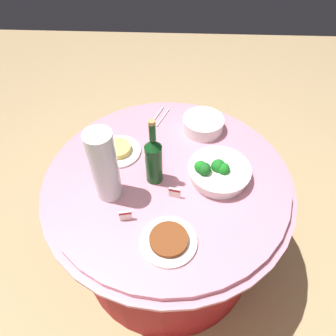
{
  "coord_description": "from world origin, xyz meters",
  "views": [
    {
      "loc": [
        -0.04,
        0.92,
        1.83
      ],
      "look_at": [
        0.0,
        0.0,
        0.79
      ],
      "focal_mm": 33.35,
      "sensor_mm": 36.0,
      "label": 1
    }
  ],
  "objects_px": {
    "broccoli_bowl": "(218,172)",
    "serving_tongs": "(159,117)",
    "decorative_fruit_vase": "(105,169)",
    "label_placard_front": "(125,215)",
    "plate_stack": "(203,124)",
    "label_placard_rear": "(153,154)",
    "wine_bottle": "(154,159)",
    "food_plate_stir_fry": "(169,240)",
    "food_plate_noodles": "(118,150)",
    "label_placard_mid": "(175,192)"
  },
  "relations": [
    {
      "from": "plate_stack",
      "to": "decorative_fruit_vase",
      "type": "height_order",
      "value": "decorative_fruit_vase"
    },
    {
      "from": "broccoli_bowl",
      "to": "food_plate_noodles",
      "type": "relative_size",
      "value": 1.27
    },
    {
      "from": "label_placard_front",
      "to": "plate_stack",
      "type": "bearing_deg",
      "value": -119.94
    },
    {
      "from": "food_plate_stir_fry",
      "to": "food_plate_noodles",
      "type": "xyz_separation_m",
      "value": [
        0.27,
        -0.47,
        0.0
      ]
    },
    {
      "from": "label_placard_rear",
      "to": "label_placard_mid",
      "type": "bearing_deg",
      "value": 116.53
    },
    {
      "from": "decorative_fruit_vase",
      "to": "label_placard_mid",
      "type": "distance_m",
      "value": 0.31
    },
    {
      "from": "serving_tongs",
      "to": "label_placard_rear",
      "type": "height_order",
      "value": "label_placard_rear"
    },
    {
      "from": "decorative_fruit_vase",
      "to": "label_placard_front",
      "type": "bearing_deg",
      "value": 123.43
    },
    {
      "from": "serving_tongs",
      "to": "label_placard_rear",
      "type": "distance_m",
      "value": 0.31
    },
    {
      "from": "broccoli_bowl",
      "to": "food_plate_noodles",
      "type": "xyz_separation_m",
      "value": [
        0.47,
        -0.14,
        -0.03
      ]
    },
    {
      "from": "decorative_fruit_vase",
      "to": "label_placard_front",
      "type": "relative_size",
      "value": 6.18
    },
    {
      "from": "wine_bottle",
      "to": "broccoli_bowl",
      "type": "bearing_deg",
      "value": -176.25
    },
    {
      "from": "decorative_fruit_vase",
      "to": "label_placard_rear",
      "type": "distance_m",
      "value": 0.3
    },
    {
      "from": "plate_stack",
      "to": "food_plate_stir_fry",
      "type": "bearing_deg",
      "value": 77.3
    },
    {
      "from": "food_plate_noodles",
      "to": "broccoli_bowl",
      "type": "bearing_deg",
      "value": 163.5
    },
    {
      "from": "serving_tongs",
      "to": "food_plate_stir_fry",
      "type": "distance_m",
      "value": 0.75
    },
    {
      "from": "broccoli_bowl",
      "to": "food_plate_noodles",
      "type": "distance_m",
      "value": 0.49
    },
    {
      "from": "broccoli_bowl",
      "to": "plate_stack",
      "type": "height_order",
      "value": "broccoli_bowl"
    },
    {
      "from": "broccoli_bowl",
      "to": "label_placard_front",
      "type": "relative_size",
      "value": 5.09
    },
    {
      "from": "broccoli_bowl",
      "to": "label_placard_front",
      "type": "height_order",
      "value": "broccoli_bowl"
    },
    {
      "from": "wine_bottle",
      "to": "serving_tongs",
      "type": "xyz_separation_m",
      "value": [
        0.0,
        -0.43,
        -0.12
      ]
    },
    {
      "from": "broccoli_bowl",
      "to": "serving_tongs",
      "type": "bearing_deg",
      "value": -55.0
    },
    {
      "from": "wine_bottle",
      "to": "food_plate_noodles",
      "type": "distance_m",
      "value": 0.27
    },
    {
      "from": "food_plate_noodles",
      "to": "label_placard_mid",
      "type": "distance_m",
      "value": 0.38
    },
    {
      "from": "label_placard_front",
      "to": "food_plate_noodles",
      "type": "bearing_deg",
      "value": -76.68
    },
    {
      "from": "wine_bottle",
      "to": "plate_stack",
      "type": "bearing_deg",
      "value": -123.17
    },
    {
      "from": "decorative_fruit_vase",
      "to": "food_plate_noodles",
      "type": "bearing_deg",
      "value": -89.76
    },
    {
      "from": "plate_stack",
      "to": "label_placard_front",
      "type": "relative_size",
      "value": 3.82
    },
    {
      "from": "label_placard_front",
      "to": "label_placard_rear",
      "type": "xyz_separation_m",
      "value": [
        -0.08,
        -0.34,
        0.0
      ]
    },
    {
      "from": "food_plate_stir_fry",
      "to": "serving_tongs",
      "type": "bearing_deg",
      "value": -83.67
    },
    {
      "from": "label_placard_front",
      "to": "label_placard_rear",
      "type": "relative_size",
      "value": 1.0
    },
    {
      "from": "broccoli_bowl",
      "to": "label_placard_mid",
      "type": "xyz_separation_m",
      "value": [
        0.19,
        0.12,
        -0.01
      ]
    },
    {
      "from": "label_placard_front",
      "to": "label_placard_mid",
      "type": "bearing_deg",
      "value": -147.47
    },
    {
      "from": "broccoli_bowl",
      "to": "serving_tongs",
      "type": "distance_m",
      "value": 0.5
    },
    {
      "from": "decorative_fruit_vase",
      "to": "food_plate_noodles",
      "type": "xyz_separation_m",
      "value": [
        0.0,
        -0.24,
        -0.14
      ]
    },
    {
      "from": "broccoli_bowl",
      "to": "wine_bottle",
      "type": "height_order",
      "value": "wine_bottle"
    },
    {
      "from": "broccoli_bowl",
      "to": "label_placard_mid",
      "type": "relative_size",
      "value": 5.09
    },
    {
      "from": "serving_tongs",
      "to": "food_plate_noodles",
      "type": "height_order",
      "value": "food_plate_noodles"
    },
    {
      "from": "plate_stack",
      "to": "label_placard_rear",
      "type": "xyz_separation_m",
      "value": [
        0.24,
        0.22,
        -0.0
      ]
    },
    {
      "from": "plate_stack",
      "to": "label_placard_rear",
      "type": "bearing_deg",
      "value": 42.45
    },
    {
      "from": "broccoli_bowl",
      "to": "label_placard_rear",
      "type": "bearing_deg",
      "value": -19.36
    },
    {
      "from": "plate_stack",
      "to": "food_plate_noodles",
      "type": "distance_m",
      "value": 0.46
    },
    {
      "from": "food_plate_stir_fry",
      "to": "label_placard_front",
      "type": "bearing_deg",
      "value": -28.1
    },
    {
      "from": "broccoli_bowl",
      "to": "label_placard_rear",
      "type": "distance_m",
      "value": 0.32
    },
    {
      "from": "label_placard_rear",
      "to": "food_plate_stir_fry",
      "type": "bearing_deg",
      "value": 102.2
    },
    {
      "from": "label_placard_rear",
      "to": "label_placard_front",
      "type": "bearing_deg",
      "value": 76.5
    },
    {
      "from": "food_plate_noodles",
      "to": "label_placard_front",
      "type": "bearing_deg",
      "value": 103.32
    },
    {
      "from": "broccoli_bowl",
      "to": "decorative_fruit_vase",
      "type": "height_order",
      "value": "decorative_fruit_vase"
    },
    {
      "from": "broccoli_bowl",
      "to": "label_placard_rear",
      "type": "xyz_separation_m",
      "value": [
        0.3,
        -0.11,
        -0.01
      ]
    },
    {
      "from": "plate_stack",
      "to": "label_placard_front",
      "type": "distance_m",
      "value": 0.65
    }
  ]
}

